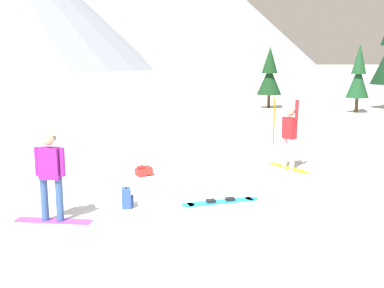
% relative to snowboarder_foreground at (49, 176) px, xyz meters
% --- Properties ---
extents(ground_plane, '(800.00, 800.00, 0.00)m').
position_rel_snowboarder_foreground_xyz_m(ground_plane, '(2.74, 0.57, -0.97)').
color(ground_plane, white).
extents(snowboarder_foreground, '(1.61, 0.46, 1.83)m').
position_rel_snowboarder_foreground_xyz_m(snowboarder_foreground, '(0.00, 0.00, 0.00)').
color(snowboarder_foreground, '#993FD8').
rests_on(snowboarder_foreground, ground_plane).
extents(snowboarder_midground, '(1.07, 1.45, 2.12)m').
position_rel_snowboarder_foreground_xyz_m(snowboarder_midground, '(5.81, 4.65, 0.04)').
color(snowboarder_midground, yellow).
rests_on(snowboarder_midground, ground_plane).
extents(loose_snowboard_near_left, '(1.88, 0.85, 0.09)m').
position_rel_snowboarder_foreground_xyz_m(loose_snowboard_near_left, '(3.51, 1.26, -0.95)').
color(loose_snowboard_near_left, '#1E8CD8').
rests_on(loose_snowboard_near_left, ground_plane).
extents(loose_snowboard_far_spare, '(0.54, 1.84, 0.27)m').
position_rel_snowboarder_foreground_xyz_m(loose_snowboard_far_spare, '(-1.47, 3.78, -0.83)').
color(loose_snowboard_far_spare, '#993FD8').
rests_on(loose_snowboard_far_spare, ground_plane).
extents(backpack_red, '(0.56, 0.50, 0.29)m').
position_rel_snowboarder_foreground_xyz_m(backpack_red, '(1.46, 3.73, -0.83)').
color(backpack_red, red).
rests_on(backpack_red, ground_plane).
extents(backpack_blue, '(0.30, 0.35, 0.47)m').
position_rel_snowboarder_foreground_xyz_m(backpack_blue, '(1.39, 0.89, -0.76)').
color(backpack_blue, '#2D4C9E').
rests_on(backpack_blue, ground_plane).
extents(trail_marker_pole, '(0.06, 0.06, 1.86)m').
position_rel_snowboarder_foreground_xyz_m(trail_marker_pole, '(6.05, 8.57, -0.04)').
color(trail_marker_pole, orange).
rests_on(trail_marker_pole, ground_plane).
extents(pine_tree_slender, '(1.42, 1.42, 4.29)m').
position_rel_snowboarder_foreground_xyz_m(pine_tree_slender, '(13.35, 19.77, 1.37)').
color(pine_tree_slender, '#472D19').
rests_on(pine_tree_slender, ground_plane).
extents(pine_tree_tall, '(1.73, 1.73, 4.23)m').
position_rel_snowboarder_foreground_xyz_m(pine_tree_tall, '(8.24, 22.67, 1.33)').
color(pine_tree_tall, '#472D19').
rests_on(pine_tree_tall, ground_plane).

